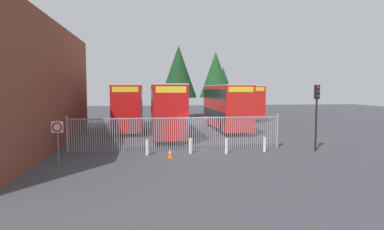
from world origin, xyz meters
TOP-DOWN VIEW (x-y plane):
  - ground_plane at (0.00, 8.00)m, footprint 100.00×100.00m
  - depot_building_brick at (-12.99, 1.85)m, footprint 7.18×21.33m
  - palisade_fence at (-1.57, 0.00)m, footprint 14.04×0.14m
  - double_decker_bus_near_gate at (-1.82, 6.85)m, footprint 2.54×10.81m
  - double_decker_bus_behind_fence_left at (4.24, 10.42)m, footprint 2.54×10.81m
  - double_decker_bus_behind_fence_right at (-5.24, 11.41)m, footprint 2.54×10.81m
  - double_decker_bus_far_back at (9.38, 21.80)m, footprint 2.54×10.81m
  - bollard_near_left at (-3.51, -1.36)m, footprint 0.20×0.20m
  - bollard_center_front at (-0.81, -1.17)m, footprint 0.20×0.20m
  - bollard_near_right at (1.41, -1.59)m, footprint 0.20×0.20m
  - bollard_far_right at (4.00, -1.30)m, footprint 0.20×0.20m
  - traffic_cone_by_gate at (-2.18, -2.42)m, footprint 0.34×0.34m
  - speed_limit_sign_post at (-8.19, -3.47)m, footprint 0.60×0.14m
  - traffic_light_kerbside at (7.32, -1.61)m, footprint 0.28×0.33m
  - tree_tall_back at (0.96, 24.68)m, footprint 5.06×5.06m
  - tree_short_side at (6.73, 27.00)m, footprint 4.74×4.74m
  - tree_mid_row at (8.44, 29.52)m, footprint 3.61×3.61m

SIDE VIEW (x-z plane):
  - ground_plane at x=0.00m, z-range 0.00..0.00m
  - traffic_cone_by_gate at x=-2.18m, z-range -0.01..0.58m
  - bollard_near_left at x=-3.51m, z-range 0.00..0.95m
  - bollard_center_front at x=-0.81m, z-range 0.00..0.95m
  - bollard_near_right at x=1.41m, z-range 0.00..0.95m
  - bollard_far_right at x=4.00m, z-range 0.00..0.95m
  - palisade_fence at x=-1.57m, z-range 0.01..2.36m
  - speed_limit_sign_post at x=-8.19m, z-range 0.58..2.98m
  - double_decker_bus_near_gate at x=-1.82m, z-range 0.21..4.63m
  - double_decker_bus_behind_fence_left at x=4.24m, z-range 0.21..4.63m
  - double_decker_bus_behind_fence_right at x=-5.24m, z-range 0.21..4.63m
  - double_decker_bus_far_back at x=9.38m, z-range 0.21..4.63m
  - traffic_light_kerbside at x=7.32m, z-range 0.84..5.14m
  - depot_building_brick at x=-12.99m, z-range 0.00..8.51m
  - tree_mid_row at x=8.44m, z-range 1.15..8.63m
  - tree_short_side at x=6.73m, z-range 1.37..10.89m
  - tree_tall_back at x=0.96m, z-range 1.40..11.44m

